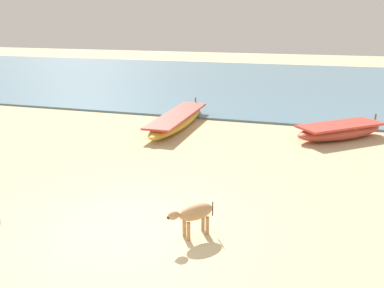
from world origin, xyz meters
The scene contains 5 objects.
ground centered at (0.00, 0.00, 0.00)m, with size 80.00×80.00×0.00m, color #CCB789.
sea_water centered at (0.00, 18.83, 0.04)m, with size 60.00×20.00×0.08m, color slate.
fishing_boat_0 centered at (-1.48, 7.47, 0.26)m, with size 1.01×4.95×0.67m.
fishing_boat_2 centered at (4.05, 7.54, 0.27)m, with size 3.16×2.90×0.70m.
calf_near_tan centered at (1.27, 0.22, 0.44)m, with size 0.76×0.81×0.62m.
Camera 1 is at (3.11, -6.12, 3.79)m, focal length 38.35 mm.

